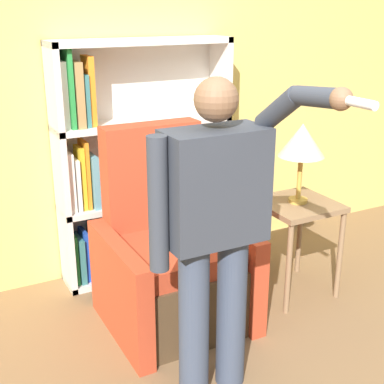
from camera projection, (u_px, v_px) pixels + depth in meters
wall_back at (132, 78)px, 3.73m from camera, size 8.00×0.06×2.80m
bookcase at (129, 162)px, 3.73m from camera, size 1.24×0.28×1.68m
armchair at (170, 263)px, 3.30m from camera, size 0.82×0.81×1.20m
person_standing at (215, 224)px, 2.48m from camera, size 0.63×0.78×1.60m
side_table at (297, 218)px, 3.55m from camera, size 0.48×0.48×0.66m
table_lamp at (302, 142)px, 3.38m from camera, size 0.30×0.30×0.52m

